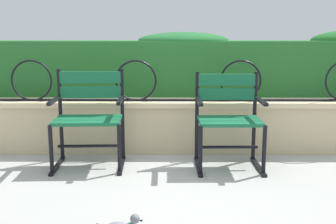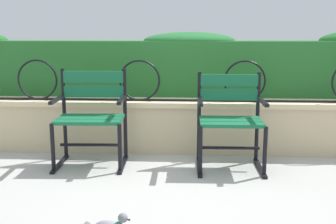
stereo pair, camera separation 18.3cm
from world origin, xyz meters
name	(u,v)px [view 2 (the right image)]	position (x,y,z in m)	size (l,w,h in m)	color
ground_plane	(167,178)	(0.00, 0.00, 0.00)	(60.00, 60.00, 0.00)	#9E9E99
stone_wall	(172,125)	(0.00, 0.86, 0.27)	(8.59, 0.41, 0.53)	#C6B289
iron_arch_fence	(145,84)	(-0.28, 0.79, 0.71)	(8.03, 0.02, 0.42)	black
hedge_row	(176,64)	(0.02, 1.35, 0.86)	(8.42, 0.63, 0.72)	#236028
park_chair_left	(91,114)	(-0.73, 0.37, 0.47)	(0.65, 0.55, 0.88)	#145B38
park_chair_right	(230,117)	(0.55, 0.34, 0.46)	(0.60, 0.53, 0.86)	#145B38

